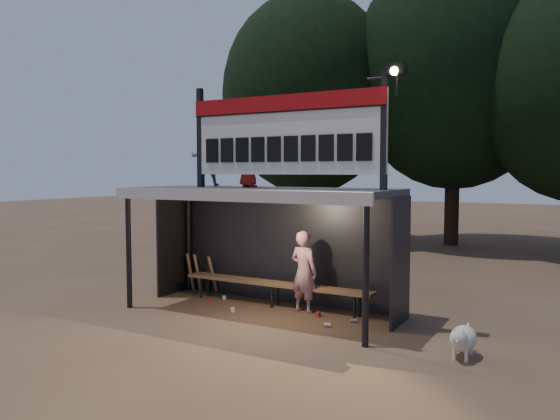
# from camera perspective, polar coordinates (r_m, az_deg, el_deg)

# --- Properties ---
(ground) EXTENTS (80.00, 80.00, 0.00)m
(ground) POSITION_cam_1_polar(r_m,az_deg,el_deg) (10.31, -2.10, -10.69)
(ground) COLOR brown
(ground) RESTS_ON ground
(player) EXTENTS (0.61, 0.46, 1.53)m
(player) POSITION_cam_1_polar(r_m,az_deg,el_deg) (10.20, 2.49, -6.45)
(player) COLOR silver
(player) RESTS_ON ground
(child_a) EXTENTS (0.72, 0.70, 1.17)m
(child_a) POSITION_cam_1_polar(r_m,az_deg,el_deg) (11.14, -7.81, 5.46)
(child_a) COLOR slate
(child_a) RESTS_ON dugout_shelter
(child_b) EXTENTS (0.53, 0.41, 0.95)m
(child_b) POSITION_cam_1_polar(r_m,az_deg,el_deg) (10.46, -3.29, 4.99)
(child_b) COLOR red
(child_b) RESTS_ON dugout_shelter
(dugout_shelter) EXTENTS (5.10, 2.08, 2.32)m
(dugout_shelter) POSITION_cam_1_polar(r_m,az_deg,el_deg) (10.22, -1.41, -0.32)
(dugout_shelter) COLOR #3F3F41
(dugout_shelter) RESTS_ON ground
(scoreboard_assembly) EXTENTS (4.10, 0.27, 1.99)m
(scoreboard_assembly) POSITION_cam_1_polar(r_m,az_deg,el_deg) (9.72, 0.66, 8.19)
(scoreboard_assembly) COLOR black
(scoreboard_assembly) RESTS_ON dugout_shelter
(bench) EXTENTS (4.00, 0.35, 0.48)m
(bench) POSITION_cam_1_polar(r_m,az_deg,el_deg) (10.68, -0.54, -7.79)
(bench) COLOR olive
(bench) RESTS_ON ground
(tree_left) EXTENTS (6.46, 6.46, 9.27)m
(tree_left) POSITION_cam_1_polar(r_m,az_deg,el_deg) (20.87, 3.00, 11.98)
(tree_left) COLOR black
(tree_left) RESTS_ON ground
(tree_mid) EXTENTS (7.22, 7.22, 10.36)m
(tree_mid) POSITION_cam_1_polar(r_m,az_deg,el_deg) (20.75, 17.79, 13.67)
(tree_mid) COLOR black
(tree_mid) RESTS_ON ground
(dog) EXTENTS (0.36, 0.81, 0.49)m
(dog) POSITION_cam_1_polar(r_m,az_deg,el_deg) (8.26, 18.55, -12.63)
(dog) COLOR silver
(dog) RESTS_ON ground
(bats) EXTENTS (0.67, 0.35, 0.84)m
(bats) POSITION_cam_1_polar(r_m,az_deg,el_deg) (11.99, -8.21, -6.54)
(bats) COLOR olive
(bats) RESTS_ON ground
(litter) EXTENTS (3.14, 0.87, 0.08)m
(litter) POSITION_cam_1_polar(r_m,az_deg,el_deg) (10.31, -0.69, -10.47)
(litter) COLOR #A72D1C
(litter) RESTS_ON ground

